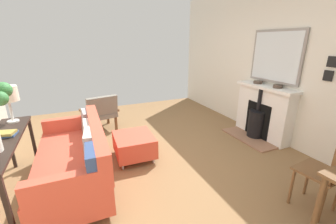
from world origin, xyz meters
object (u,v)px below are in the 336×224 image
Objects in this scene: book_stack at (3,134)px; fireplace at (262,114)px; mantel_bowl_near at (258,82)px; dining_chair_near_fireplace at (330,169)px; ottoman at (134,144)px; table_lamp_near_end at (7,95)px; armchair_accent at (100,112)px; sofa at (77,158)px; console_table at (4,148)px; mantel_bowl_far at (278,86)px.

fireplace is at bearing -179.83° from book_stack.
dining_chair_near_fireplace is at bearing 64.24° from mantel_bowl_near.
mantel_bowl_near is at bearing -176.50° from book_stack.
table_lamp_near_end is at bearing -10.25° from ottoman.
sofa is at bearing 72.88° from armchair_accent.
console_table is 0.16m from book_stack.
mantel_bowl_near is 3.19m from armchair_accent.
armchair_accent is (-0.51, -1.66, 0.06)m from sofa.
book_stack is (0.73, -0.11, 0.43)m from sofa.
mantel_bowl_far reaches higher than book_stack.
table_lamp_near_end is at bearing -90.00° from console_table.
mantel_bowl_far is 1.88m from dining_chair_near_fireplace.
mantel_bowl_near is 1.08× the size of mantel_bowl_far.
mantel_bowl_near reaches higher than sofa.
armchair_accent is 1.78m from table_lamp_near_end.
dining_chair_near_fireplace is at bearing 62.38° from fireplace.
armchair_accent is at bearing -107.12° from sofa.
table_lamp_near_end is 1.70× the size of book_stack.
fireplace is 4.12m from table_lamp_near_end.
table_lamp_near_end reaches higher than dining_chair_near_fireplace.
ottoman is at bearing -4.58° from fireplace.
book_stack is (4.08, -0.20, -0.25)m from mantel_bowl_far.
sofa reaches higher than armchair_accent.
table_lamp_near_end reaches higher than fireplace.
mantel_bowl_far is 0.17× the size of dining_chair_near_fireplace.
book_stack reaches higher than ottoman.
book_stack is 0.31× the size of dining_chair_near_fireplace.
mantel_bowl_far is at bearing -121.96° from dining_chair_near_fireplace.
dining_chair_near_fireplace reaches higher than sofa.
mantel_bowl_far reaches higher than armchair_accent.
dining_chair_near_fireplace is (-1.88, 3.30, 0.12)m from armchair_accent.
console_table is at bearing 1.62° from fireplace.
table_lamp_near_end reaches higher than console_table.
mantel_bowl_near is 2.27m from dining_chair_near_fireplace.
armchair_accent is 0.49× the size of console_table.
fireplace is 2.50× the size of table_lamp_near_end.
mantel_bowl_near is 3.44m from sofa.
mantel_bowl_near is at bearing -100.31° from fireplace.
armchair_accent is at bearing -60.32° from dining_chair_near_fireplace.
book_stack reaches higher than sofa.
fireplace is at bearing -177.95° from sofa.
table_lamp_near_end reaches higher than mantel_bowl_near.
mantel_bowl_far reaches higher than mantel_bowl_near.
mantel_bowl_far reaches higher than dining_chair_near_fireplace.
console_table is (1.23, 1.66, 0.24)m from armchair_accent.
console_table is at bearing 4.93° from mantel_bowl_near.
mantel_bowl_far is at bearing 170.70° from ottoman.
ottoman is 1.40m from armchair_accent.
dining_chair_near_fireplace is (0.96, 1.99, -0.49)m from mantel_bowl_near.
mantel_bowl_far is 0.09× the size of sofa.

